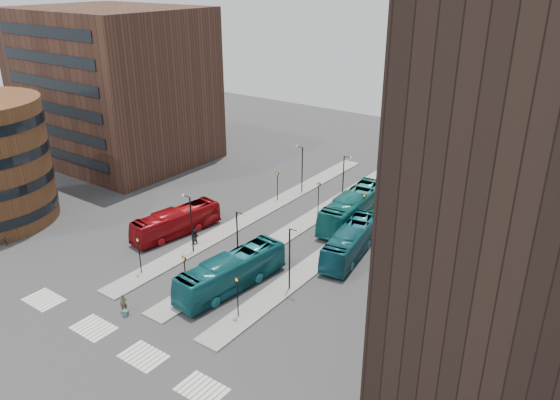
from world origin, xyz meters
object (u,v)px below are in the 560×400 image
Objects in this scene: commuter_c at (214,279)px; teal_bus_a at (231,272)px; red_bus at (176,222)px; teal_bus_b at (354,207)px; teal_bus_c at (351,241)px; traveller at (124,303)px; suitcase at (126,313)px; bicycle_far at (3,240)px; commuter_a at (195,237)px; commuter_b at (222,278)px; teal_bus_d at (456,176)px.

teal_bus_a is at bearing 115.38° from commuter_c.
teal_bus_b is at bearing 53.91° from red_bus.
teal_bus_c is 6.62× the size of traveller.
suitcase is 9.73m from teal_bus_a.
teal_bus_b is 19.98m from commuter_c.
suitcase is 20.87m from bicycle_far.
commuter_a is 9.02m from commuter_b.
teal_bus_c reaches higher than red_bus.
teal_bus_b is at bearing -39.67° from bicycle_far.
bicycle_far is (-20.84, 0.99, 0.19)m from suitcase.
red_bus is at bearing 75.99° from traveller.
teal_bus_a is 1.02× the size of teal_bus_d.
commuter_b is at bearing 46.31° from suitcase.
bicycle_far is at bearing -127.51° from red_bus.
traveller is at bearing 85.60° from commuter_a.
teal_bus_d is 6.89× the size of traveller.
teal_bus_d is 38.16m from commuter_c.
teal_bus_d is at bearing 75.93° from teal_bus_c.
traveller is 0.94× the size of commuter_a.
commuter_a reaches higher than suitcase.
commuter_a is (-14.38, -7.63, -0.65)m from teal_bus_c.
suitcase is at bearing -101.35° from teal_bus_d.
bicycle_far is at bearing -72.57° from commuter_c.
bicycle_far is (-24.30, -7.27, -0.41)m from commuter_b.
teal_bus_d is 46.29m from traveller.
teal_bus_c is 6.30× the size of commuter_b.
suitcase is 0.04× the size of teal_bus_b.
teal_bus_d is (19.91, 31.42, 0.13)m from red_bus.
teal_bus_c is 6.23× the size of commuter_a.
teal_bus_c reaches higher than bicycle_far.
commuter_c reaches higher than suitcase.
red_bus is 11.84m from commuter_c.
teal_bus_b is 19.50m from commuter_b.
teal_bus_d is at bearing 31.41° from traveller.
red_bus is at bearing 51.58° from commuter_b.
teal_bus_c is at bearing -67.16° from teal_bus_b.
commuter_b is (3.45, 8.26, 0.61)m from suitcase.
commuter_c is at bearing 23.50° from traveller.
commuter_a is at bearing 160.64° from teal_bus_a.
teal_bus_a is 7.97× the size of commuter_c.
commuter_a is at bearing -130.41° from teal_bus_b.
teal_bus_b reaches higher than teal_bus_d.
red_bus is at bearing -40.41° from bicycle_far.
commuter_a is at bearing -161.05° from teal_bus_c.
traveller is at bearing -52.48° from red_bus.
teal_bus_c is 7.51× the size of commuter_c.
traveller is 0.95× the size of commuter_b.
teal_bus_d is 54.93m from bicycle_far.
red_bus is 6.01× the size of commuter_b.
traveller is at bearing -126.99° from teal_bus_c.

